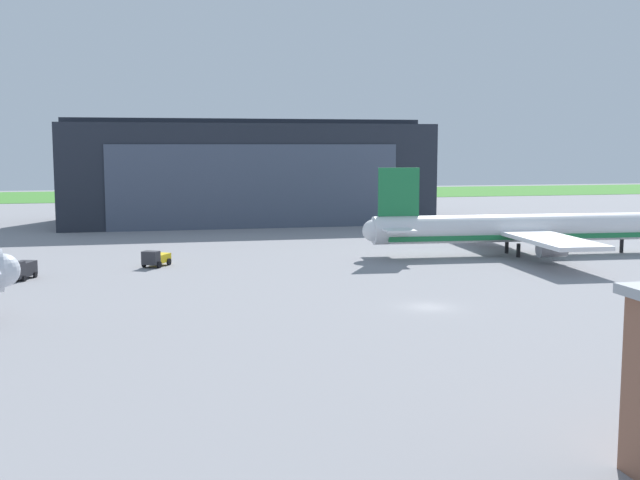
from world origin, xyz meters
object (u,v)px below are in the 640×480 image
airliner_far_left (524,229)px  maintenance_hangar (245,173)px  baggage_tug (21,269)px  ops_van (156,258)px

airliner_far_left → maintenance_hangar: bearing=118.5°
maintenance_hangar → baggage_tug: size_ratio=15.29×
ops_van → baggage_tug: 17.17m
airliner_far_left → ops_van: size_ratio=10.07×
ops_van → baggage_tug: (-15.79, -6.74, 0.11)m
maintenance_hangar → airliner_far_left: bearing=-61.5°
maintenance_hangar → ops_van: 63.64m
maintenance_hangar → airliner_far_left: (32.76, -60.36, -6.36)m
airliner_far_left → baggage_tug: 68.42m
maintenance_hangar → airliner_far_left: maintenance_hangar is taller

